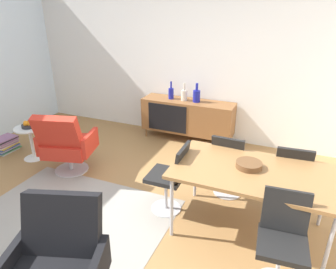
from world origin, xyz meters
The scene contains 18 objects.
ground_plane centered at (0.00, 0.00, 0.00)m, with size 8.32×8.32×0.00m, color #9E7242.
wall_back centered at (0.00, 2.60, 1.40)m, with size 6.80×0.12×2.80m, color white.
sideboard centered at (0.00, 2.30, 0.44)m, with size 1.60×0.45×0.72m.
vase_cobalt centered at (-0.32, 2.30, 0.82)m, with size 0.09×0.09×0.31m.
vase_sculptural_dark centered at (0.15, 2.30, 0.83)m, with size 0.12×0.12×0.32m.
vase_ceramic_small centered at (-0.07, 2.30, 0.82)m, with size 0.10×0.10×0.30m.
dining_table centered at (1.39, 0.30, 0.70)m, with size 1.60×0.90×0.74m.
wooden_bowl_on_table centered at (1.34, 0.34, 0.77)m, with size 0.26×0.26×0.06m, color brown.
dining_chair_back_right centered at (1.75, 0.86, 0.47)m, with size 0.43×0.45×0.86m.
dining_chair_front_right centered at (1.74, -0.26, 0.47)m, with size 0.43×0.45×0.86m.
dining_chair_back_left centered at (1.04, 0.86, 0.47)m, with size 0.42×0.44×0.86m.
dining_chair_near_window centered at (0.51, 0.30, 0.47)m, with size 0.43×0.41×0.86m.
lounge_chair_red centered at (-1.18, 0.54, 0.47)m, with size 0.83×0.79×0.95m.
armchair_black_shell centered at (0.19, -1.19, 0.47)m, with size 0.84×0.81×0.95m.
side_table_round centered at (-1.99, 0.68, 0.32)m, with size 0.44×0.44×0.52m.
fruit_bowl centered at (-2.00, 0.68, 0.56)m, with size 0.20×0.20×0.11m.
magazine_stack centered at (-2.62, 0.69, 0.12)m, with size 0.32×0.41×0.24m.
area_rug centered at (-0.49, -0.32, 0.00)m, with size 2.20×1.70×0.01m, color gray.
Camera 1 is at (1.63, -2.45, 2.27)m, focal length 32.59 mm.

